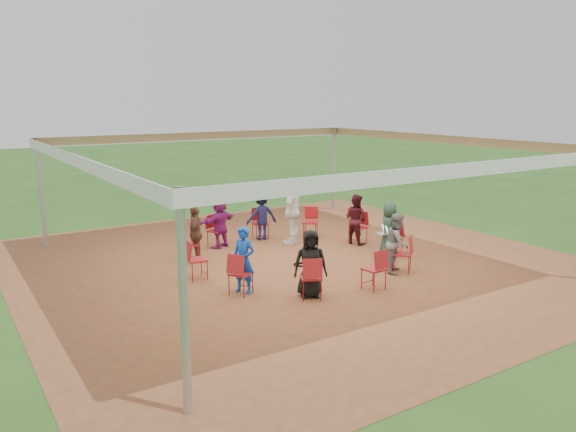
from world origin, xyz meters
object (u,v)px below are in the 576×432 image
person_seated_6 (310,264)px  cable_coil (301,264)px  chair_8 (311,278)px  person_seated_4 (196,234)px  chair_9 (374,269)px  person_seated_2 (262,216)px  chair_4 (217,231)px  laptop (383,231)px  chair_6 (197,260)px  person_seated_1 (356,219)px  chair_7 (241,274)px  chair_5 (191,244)px  standing_person (293,211)px  chair_2 (310,223)px  chair_0 (393,239)px  person_seated_0 (389,229)px  person_seated_5 (243,260)px  chair_1 (358,228)px  person_seated_7 (397,243)px  chair_10 (402,254)px  person_seated_3 (220,222)px  chair_3 (260,224)px

person_seated_6 → cable_coil: (1.09, 1.94, -0.69)m
chair_8 → person_seated_4: 3.90m
chair_9 → person_seated_2: (0.17, 5.09, 0.27)m
chair_4 → laptop: bearing=113.1°
chair_6 → person_seated_1: bearing=98.0°
chair_7 → chair_4: bearing=130.9°
chair_5 → standing_person: bearing=126.3°
chair_2 → chair_7: same height
chair_0 → chair_7: bearing=114.5°
chair_9 → person_seated_1: (2.16, 3.23, 0.27)m
chair_2 → person_seated_2: bearing=20.9°
chair_0 → chair_5: (-4.66, 2.34, 0.00)m
chair_8 → chair_9: size_ratio=1.00×
chair_0 → chair_4: size_ratio=1.00×
person_seated_0 → person_seated_5: same height
chair_1 → person_seated_6: 4.69m
chair_4 → person_seated_4: person_seated_4 is taller
chair_0 → person_seated_7: size_ratio=0.63×
person_seated_4 → person_seated_7: bearing=81.8°
chair_4 → person_seated_2: bearing=159.1°
chair_2 → person_seated_6: (-2.92, -4.17, 0.27)m
chair_6 → chair_7: size_ratio=1.00×
person_seated_1 → standing_person: size_ratio=0.75×
chair_5 → person_seated_1: size_ratio=0.63×
chair_4 → person_seated_7: bearing=98.0°
chair_7 → laptop: size_ratio=2.20×
chair_10 → standing_person: size_ratio=0.48×
person_seated_0 → person_seated_7: bearing=163.6°
person_seated_1 → laptop: person_seated_1 is taller
chair_0 → cable_coil: (-2.53, 0.53, -0.43)m
person_seated_0 → standing_person: standing_person is taller
chair_1 → chair_5: bearing=65.5°
chair_4 → person_seated_4: 1.48m
chair_0 → chair_8: same height
person_seated_1 → person_seated_3: bearing=49.1°
person_seated_4 → person_seated_5: size_ratio=1.00×
chair_4 → standing_person: bearing=134.0°
person_seated_2 → person_seated_6: 4.97m
chair_10 → person_seated_7: (-0.08, 0.09, 0.27)m
person_seated_6 → chair_3: bearing=98.4°
chair_3 → chair_9: bearing=98.2°
person_seated_4 → cable_coil: size_ratio=3.58×
chair_0 → person_seated_2: size_ratio=0.63×
person_seated_6 → cable_coil: bearing=87.3°
person_seated_3 → chair_1: bearing=132.1°
person_seated_3 → person_seated_6: same height
chair_0 → chair_7: size_ratio=1.00×
chair_6 → person_seated_7: person_seated_7 is taller
chair_2 → chair_7: 5.21m
chair_9 → person_seated_0: bearing=34.8°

